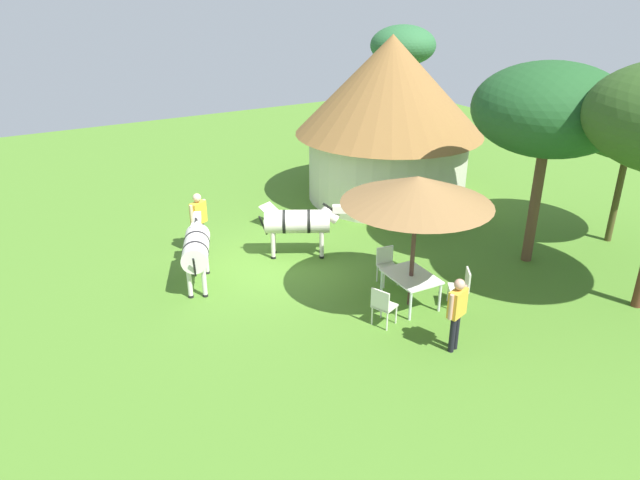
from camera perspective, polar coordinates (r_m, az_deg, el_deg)
ground_plane at (r=15.49m, az=-4.08°, el=-2.26°), size 36.00×36.00×0.00m
thatched_hut at (r=19.48m, az=6.72°, el=12.01°), size 6.07×6.07×5.24m
shade_umbrella at (r=12.62m, az=9.37°, el=4.77°), size 3.26×3.26×3.07m
patio_dining_table at (r=13.46m, az=8.77°, el=-3.72°), size 1.27×0.95×0.74m
patio_chair_west_end at (r=12.65m, az=6.05°, el=-6.20°), size 0.57×0.55×0.90m
patio_chair_near_lawn at (r=13.69m, az=13.57°, el=-4.28°), size 0.60×0.59×0.90m
patio_chair_near_hut at (r=14.41m, az=6.43°, el=-2.19°), size 0.47×0.49×0.90m
guest_beside_umbrella at (r=11.88m, az=13.07°, el=-6.44°), size 0.33×0.55×1.60m
standing_watcher at (r=16.05m, az=-11.63°, el=2.18°), size 0.40×0.53×1.66m
striped_lounge_chair at (r=17.69m, az=-4.33°, el=2.14°), size 0.96×0.83×0.61m
zebra_nearest_camera at (r=14.34m, az=-11.85°, el=-0.73°), size 2.11×1.14×1.51m
zebra_by_umbrella at (r=15.50m, az=-2.01°, el=1.73°), size 1.37×2.14×1.50m
acacia_tree_left_background at (r=24.47m, az=8.00°, el=17.96°), size 2.56×2.56×5.12m
acacia_tree_right_background at (r=15.35m, az=21.30°, el=11.62°), size 3.69×3.69×5.09m
acacia_tree_far_lawn at (r=17.66m, az=28.05°, el=10.25°), size 3.45×3.45×4.50m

